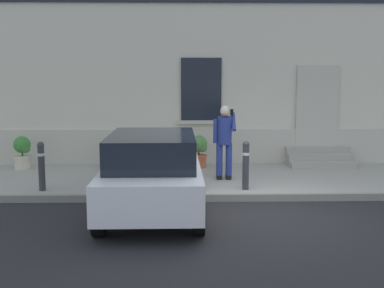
# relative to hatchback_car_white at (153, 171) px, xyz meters

# --- Properties ---
(ground_plane) EXTENTS (80.00, 80.00, 0.00)m
(ground_plane) POSITION_rel_hatchback_car_white_xyz_m (1.74, -0.15, -0.79)
(ground_plane) COLOR #232326
(sidewalk) EXTENTS (24.00, 3.60, 0.15)m
(sidewalk) POSITION_rel_hatchback_car_white_xyz_m (1.74, 2.65, -0.71)
(sidewalk) COLOR #99968E
(sidewalk) RESTS_ON ground
(curb_edge) EXTENTS (24.00, 0.12, 0.15)m
(curb_edge) POSITION_rel_hatchback_car_white_xyz_m (1.74, 0.79, -0.71)
(curb_edge) COLOR gray
(curb_edge) RESTS_ON ground
(building_facade) EXTENTS (24.00, 1.52, 7.50)m
(building_facade) POSITION_rel_hatchback_car_white_xyz_m (1.75, 5.14, 2.94)
(building_facade) COLOR beige
(building_facade) RESTS_ON ground
(entrance_stoop) EXTENTS (1.73, 0.96, 0.48)m
(entrance_stoop) POSITION_rel_hatchback_car_white_xyz_m (4.28, 4.08, -0.45)
(entrance_stoop) COLOR #9E998E
(entrance_stoop) RESTS_ON sidewalk
(hatchback_car_white) EXTENTS (1.82, 4.08, 1.50)m
(hatchback_car_white) POSITION_rel_hatchback_car_white_xyz_m (0.00, 0.00, 0.00)
(hatchback_car_white) COLOR white
(hatchback_car_white) RESTS_ON ground
(bollard_near_person) EXTENTS (0.15, 0.15, 1.04)m
(bollard_near_person) POSITION_rel_hatchback_car_white_xyz_m (1.91, 1.20, -0.08)
(bollard_near_person) COLOR #333338
(bollard_near_person) RESTS_ON sidewalk
(bollard_far_left) EXTENTS (0.15, 0.15, 1.04)m
(bollard_far_left) POSITION_rel_hatchback_car_white_xyz_m (-2.41, 1.20, -0.08)
(bollard_far_left) COLOR #333338
(bollard_far_left) RESTS_ON sidewalk
(person_on_phone) EXTENTS (0.51, 0.51, 1.74)m
(person_on_phone) POSITION_rel_hatchback_car_white_xyz_m (1.53, 2.19, 0.36)
(person_on_phone) COLOR navy
(person_on_phone) RESTS_ON sidewalk
(planter_cream) EXTENTS (0.44, 0.44, 0.86)m
(planter_cream) POSITION_rel_hatchback_car_white_xyz_m (-3.61, 3.68, -0.18)
(planter_cream) COLOR beige
(planter_cream) RESTS_ON sidewalk
(planter_olive) EXTENTS (0.44, 0.44, 0.86)m
(planter_olive) POSITION_rel_hatchback_car_white_xyz_m (-1.30, 3.70, -0.18)
(planter_olive) COLOR #606B38
(planter_olive) RESTS_ON sidewalk
(planter_terracotta) EXTENTS (0.44, 0.44, 0.86)m
(planter_terracotta) POSITION_rel_hatchback_car_white_xyz_m (1.01, 3.77, -0.18)
(planter_terracotta) COLOR #B25B38
(planter_terracotta) RESTS_ON sidewalk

